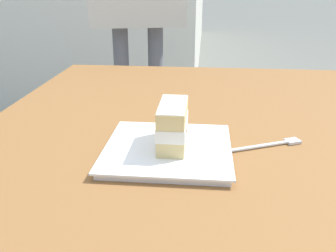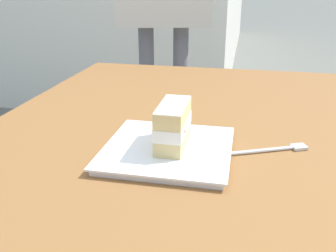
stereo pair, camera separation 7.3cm
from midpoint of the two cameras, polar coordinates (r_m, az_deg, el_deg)
name	(u,v)px [view 1 (the left image)]	position (r m, az deg, el deg)	size (l,w,h in m)	color
patio_table	(195,157)	(0.94, 1.97, -4.83)	(1.22, 1.03, 0.69)	brown
dessert_plate	(168,150)	(0.75, -2.79, -3.71)	(0.25, 0.25, 0.02)	white
cake_slice	(173,125)	(0.73, -2.12, 0.09)	(0.13, 0.06, 0.09)	#E0C17A
dessert_fork	(270,145)	(0.80, 12.83, -2.87)	(0.08, 0.16, 0.01)	silver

